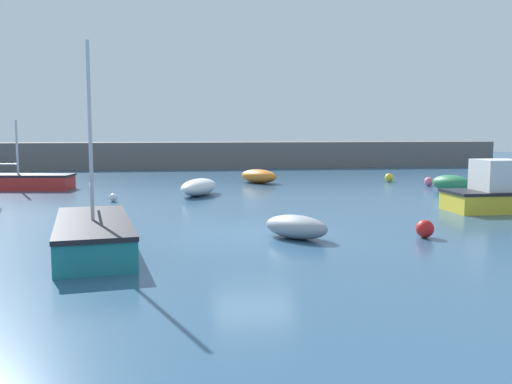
{
  "coord_description": "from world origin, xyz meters",
  "views": [
    {
      "loc": [
        -2.33,
        -17.41,
        3.3
      ],
      "look_at": [
        1.18,
        8.16,
        0.44
      ],
      "focal_mm": 40.0,
      "sensor_mm": 36.0,
      "label": 1
    }
  ],
  "objects_px": {
    "sailboat_twin_hulled": "(18,182)",
    "sailboat_tall_mast": "(93,235)",
    "motorboat_with_cabin": "(503,193)",
    "mooring_buoy_yellow": "(389,178)",
    "rowboat_blue_near": "(199,187)",
    "open_tender_yellow": "(259,176)",
    "dinghy_near_pier": "(296,227)",
    "mooring_buoy_white": "(113,198)",
    "mooring_buoy_red": "(425,229)",
    "mooring_buoy_pink": "(429,182)",
    "fishing_dinghy_green": "(451,183)"
  },
  "relations": [
    {
      "from": "motorboat_with_cabin",
      "to": "mooring_buoy_white",
      "type": "distance_m",
      "value": 16.79
    },
    {
      "from": "sailboat_twin_hulled",
      "to": "open_tender_yellow",
      "type": "bearing_deg",
      "value": 17.0
    },
    {
      "from": "fishing_dinghy_green",
      "to": "rowboat_blue_near",
      "type": "bearing_deg",
      "value": -118.47
    },
    {
      "from": "sailboat_tall_mast",
      "to": "sailboat_twin_hulled",
      "type": "bearing_deg",
      "value": -168.48
    },
    {
      "from": "sailboat_twin_hulled",
      "to": "mooring_buoy_pink",
      "type": "relative_size",
      "value": 12.38
    },
    {
      "from": "mooring_buoy_red",
      "to": "mooring_buoy_white",
      "type": "distance_m",
      "value": 14.56
    },
    {
      "from": "rowboat_blue_near",
      "to": "sailboat_tall_mast",
      "type": "relative_size",
      "value": 0.61
    },
    {
      "from": "open_tender_yellow",
      "to": "sailboat_tall_mast",
      "type": "bearing_deg",
      "value": 125.21
    },
    {
      "from": "mooring_buoy_white",
      "to": "open_tender_yellow",
      "type": "bearing_deg",
      "value": 45.83
    },
    {
      "from": "fishing_dinghy_green",
      "to": "mooring_buoy_pink",
      "type": "bearing_deg",
      "value": 149.49
    },
    {
      "from": "mooring_buoy_pink",
      "to": "mooring_buoy_red",
      "type": "bearing_deg",
      "value": -115.0
    },
    {
      "from": "rowboat_blue_near",
      "to": "mooring_buoy_white",
      "type": "relative_size",
      "value": 9.62
    },
    {
      "from": "fishing_dinghy_green",
      "to": "open_tender_yellow",
      "type": "relative_size",
      "value": 0.81
    },
    {
      "from": "open_tender_yellow",
      "to": "mooring_buoy_yellow",
      "type": "distance_m",
      "value": 8.24
    },
    {
      "from": "motorboat_with_cabin",
      "to": "rowboat_blue_near",
      "type": "bearing_deg",
      "value": 148.68
    },
    {
      "from": "mooring_buoy_yellow",
      "to": "rowboat_blue_near",
      "type": "bearing_deg",
      "value": -154.62
    },
    {
      "from": "sailboat_tall_mast",
      "to": "mooring_buoy_pink",
      "type": "relative_size",
      "value": 11.26
    },
    {
      "from": "fishing_dinghy_green",
      "to": "mooring_buoy_yellow",
      "type": "bearing_deg",
      "value": 163.56
    },
    {
      "from": "rowboat_blue_near",
      "to": "motorboat_with_cabin",
      "type": "bearing_deg",
      "value": 83.26
    },
    {
      "from": "sailboat_twin_hulled",
      "to": "sailboat_tall_mast",
      "type": "bearing_deg",
      "value": -60.9
    },
    {
      "from": "mooring_buoy_red",
      "to": "mooring_buoy_pink",
      "type": "relative_size",
      "value": 1.06
    },
    {
      "from": "mooring_buoy_red",
      "to": "mooring_buoy_yellow",
      "type": "height_order",
      "value": "mooring_buoy_red"
    },
    {
      "from": "dinghy_near_pier",
      "to": "fishing_dinghy_green",
      "type": "distance_m",
      "value": 15.9
    },
    {
      "from": "motorboat_with_cabin",
      "to": "sailboat_tall_mast",
      "type": "xyz_separation_m",
      "value": [
        -15.3,
        -5.71,
        -0.28
      ]
    },
    {
      "from": "sailboat_twin_hulled",
      "to": "mooring_buoy_white",
      "type": "xyz_separation_m",
      "value": [
        5.72,
        -6.05,
        -0.25
      ]
    },
    {
      "from": "motorboat_with_cabin",
      "to": "mooring_buoy_white",
      "type": "relative_size",
      "value": 12.84
    },
    {
      "from": "fishing_dinghy_green",
      "to": "mooring_buoy_pink",
      "type": "height_order",
      "value": "fishing_dinghy_green"
    },
    {
      "from": "sailboat_twin_hulled",
      "to": "mooring_buoy_red",
      "type": "distance_m",
      "value": 22.88
    },
    {
      "from": "dinghy_near_pier",
      "to": "open_tender_yellow",
      "type": "xyz_separation_m",
      "value": [
        1.4,
        17.9,
        0.06
      ]
    },
    {
      "from": "mooring_buoy_white",
      "to": "mooring_buoy_pink",
      "type": "bearing_deg",
      "value": 15.65
    },
    {
      "from": "open_tender_yellow",
      "to": "mooring_buoy_red",
      "type": "height_order",
      "value": "open_tender_yellow"
    },
    {
      "from": "sailboat_tall_mast",
      "to": "mooring_buoy_yellow",
      "type": "distance_m",
      "value": 24.17
    },
    {
      "from": "rowboat_blue_near",
      "to": "fishing_dinghy_green",
      "type": "bearing_deg",
      "value": 113.54
    },
    {
      "from": "motorboat_with_cabin",
      "to": "mooring_buoy_pink",
      "type": "bearing_deg",
      "value": 81.18
    },
    {
      "from": "motorboat_with_cabin",
      "to": "mooring_buoy_red",
      "type": "height_order",
      "value": "motorboat_with_cabin"
    },
    {
      "from": "rowboat_blue_near",
      "to": "sailboat_twin_hulled",
      "type": "height_order",
      "value": "sailboat_twin_hulled"
    },
    {
      "from": "open_tender_yellow",
      "to": "sailboat_tall_mast",
      "type": "relative_size",
      "value": 0.54
    },
    {
      "from": "motorboat_with_cabin",
      "to": "mooring_buoy_red",
      "type": "xyz_separation_m",
      "value": [
        -5.57,
        -5.02,
        -0.46
      ]
    },
    {
      "from": "motorboat_with_cabin",
      "to": "sailboat_twin_hulled",
      "type": "bearing_deg",
      "value": 152.09
    },
    {
      "from": "dinghy_near_pier",
      "to": "mooring_buoy_pink",
      "type": "height_order",
      "value": "dinghy_near_pier"
    },
    {
      "from": "dinghy_near_pier",
      "to": "sailboat_tall_mast",
      "type": "bearing_deg",
      "value": -122.34
    },
    {
      "from": "mooring_buoy_white",
      "to": "mooring_buoy_red",
      "type": "bearing_deg",
      "value": -44.41
    },
    {
      "from": "fishing_dinghy_green",
      "to": "mooring_buoy_red",
      "type": "bearing_deg",
      "value": -57.77
    },
    {
      "from": "sailboat_twin_hulled",
      "to": "mooring_buoy_yellow",
      "type": "xyz_separation_m",
      "value": [
        21.82,
        1.67,
        -0.17
      ]
    },
    {
      "from": "mooring_buoy_yellow",
      "to": "fishing_dinghy_green",
      "type": "bearing_deg",
      "value": -78.46
    },
    {
      "from": "motorboat_with_cabin",
      "to": "open_tender_yellow",
      "type": "xyz_separation_m",
      "value": [
        -8.1,
        13.27,
        -0.32
      ]
    },
    {
      "from": "sailboat_twin_hulled",
      "to": "mooring_buoy_white",
      "type": "distance_m",
      "value": 8.33
    },
    {
      "from": "sailboat_twin_hulled",
      "to": "sailboat_tall_mast",
      "type": "relative_size",
      "value": 1.1
    },
    {
      "from": "dinghy_near_pier",
      "to": "open_tender_yellow",
      "type": "distance_m",
      "value": 17.95
    },
    {
      "from": "sailboat_tall_mast",
      "to": "mooring_buoy_white",
      "type": "relative_size",
      "value": 15.75
    }
  ]
}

